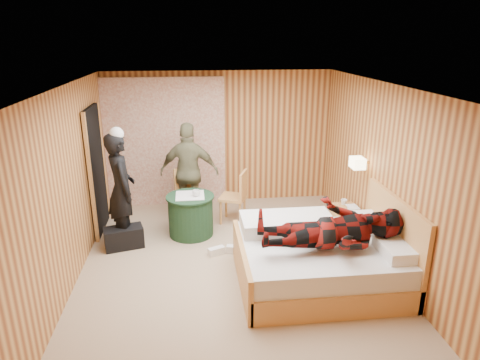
{
  "coord_description": "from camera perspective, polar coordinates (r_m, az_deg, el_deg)",
  "views": [
    {
      "loc": [
        -0.51,
        -5.4,
        3.09
      ],
      "look_at": [
        0.18,
        0.59,
        1.05
      ],
      "focal_mm": 32.0,
      "sensor_mm": 36.0,
      "label": 1
    }
  ],
  "objects": [
    {
      "name": "floor",
      "position": [
        6.24,
        -1.04,
        -11.0
      ],
      "size": [
        4.2,
        5.0,
        0.01
      ],
      "primitive_type": "cube",
      "color": "tan",
      "rests_on": "ground"
    },
    {
      "name": "ceiling",
      "position": [
        5.45,
        -1.19,
        12.48
      ],
      "size": [
        4.2,
        5.0,
        0.01
      ],
      "primitive_type": "cube",
      "color": "white",
      "rests_on": "wall_back"
    },
    {
      "name": "wall_back",
      "position": [
        8.12,
        -2.81,
        5.57
      ],
      "size": [
        4.2,
        0.02,
        2.5
      ],
      "primitive_type": "cube",
      "color": "tan",
      "rests_on": "floor"
    },
    {
      "name": "wall_left",
      "position": [
        5.92,
        -21.79,
        -0.8
      ],
      "size": [
        0.02,
        5.0,
        2.5
      ],
      "primitive_type": "cube",
      "color": "tan",
      "rests_on": "floor"
    },
    {
      "name": "wall_right",
      "position": [
        6.27,
        18.37,
        0.65
      ],
      "size": [
        0.02,
        5.0,
        2.5
      ],
      "primitive_type": "cube",
      "color": "tan",
      "rests_on": "floor"
    },
    {
      "name": "curtain",
      "position": [
        8.07,
        -9.9,
        4.85
      ],
      "size": [
        2.2,
        0.08,
        2.4
      ],
      "primitive_type": "cube",
      "color": "beige",
      "rests_on": "floor"
    },
    {
      "name": "doorway",
      "position": [
        7.27,
        -18.59,
        1.19
      ],
      "size": [
        0.06,
        0.9,
        2.05
      ],
      "primitive_type": "cube",
      "color": "black",
      "rests_on": "floor"
    },
    {
      "name": "wall_lamp",
      "position": [
        6.58,
        15.42,
        2.22
      ],
      "size": [
        0.26,
        0.24,
        0.16
      ],
      "color": "gold",
      "rests_on": "wall_right"
    },
    {
      "name": "bed",
      "position": [
        5.77,
        10.87,
        -10.26
      ],
      "size": [
        2.1,
        1.66,
        1.14
      ],
      "color": "tan",
      "rests_on": "floor"
    },
    {
      "name": "nightstand",
      "position": [
        7.07,
        13.84,
        -5.45
      ],
      "size": [
        0.39,
        0.53,
        0.51
      ],
      "color": "tan",
      "rests_on": "floor"
    },
    {
      "name": "round_table",
      "position": [
        6.98,
        -6.59,
        -4.63
      ],
      "size": [
        0.77,
        0.77,
        0.68
      ],
      "color": "#1B3C21",
      "rests_on": "floor"
    },
    {
      "name": "chair_far",
      "position": [
        7.47,
        -6.92,
        -1.41
      ],
      "size": [
        0.55,
        0.55,
        0.93
      ],
      "rotation": [
        0.0,
        0.0,
        0.41
      ],
      "color": "tan",
      "rests_on": "floor"
    },
    {
      "name": "chair_near",
      "position": [
        7.31,
        -0.37,
        -1.75
      ],
      "size": [
        0.54,
        0.54,
        0.93
      ],
      "rotation": [
        0.0,
        0.0,
        -1.93
      ],
      "color": "tan",
      "rests_on": "floor"
    },
    {
      "name": "duffel_bag",
      "position": [
        6.83,
        -15.21,
        -7.4
      ],
      "size": [
        0.63,
        0.44,
        0.32
      ],
      "primitive_type": "cube",
      "rotation": [
        0.0,
        0.0,
        0.26
      ],
      "color": "black",
      "rests_on": "floor"
    },
    {
      "name": "sneaker_left",
      "position": [
        6.44,
        -3.17,
        -9.43
      ],
      "size": [
        0.27,
        0.19,
        0.11
      ],
      "primitive_type": "cube",
      "rotation": [
        0.0,
        0.0,
        0.41
      ],
      "color": "silver",
      "rests_on": "floor"
    },
    {
      "name": "sneaker_right",
      "position": [
        6.48,
        -0.7,
        -9.22
      ],
      "size": [
        0.27,
        0.16,
        0.11
      ],
      "primitive_type": "cube",
      "rotation": [
        0.0,
        0.0,
        -0.25
      ],
      "color": "silver",
      "rests_on": "floor"
    },
    {
      "name": "woman_standing",
      "position": [
        6.75,
        -15.54,
        -1.17
      ],
      "size": [
        0.6,
        0.74,
        1.75
      ],
      "primitive_type": "imported",
      "rotation": [
        0.0,
        0.0,
        1.9
      ],
      "color": "black",
      "rests_on": "floor"
    },
    {
      "name": "man_at_table",
      "position": [
        7.4,
        -6.76,
        1.04
      ],
      "size": [
        1.06,
        0.57,
        1.72
      ],
      "primitive_type": "imported",
      "rotation": [
        0.0,
        0.0,
        2.99
      ],
      "color": "brown",
      "rests_on": "floor"
    },
    {
      "name": "man_on_bed",
      "position": [
        5.29,
        12.33,
        -5.03
      ],
      "size": [
        0.86,
        0.67,
        1.77
      ],
      "primitive_type": "imported",
      "rotation": [
        0.0,
        1.57,
        0.0
      ],
      "color": "#640D09",
      "rests_on": "bed"
    },
    {
      "name": "book_lower",
      "position": [
        6.93,
        14.14,
        -3.69
      ],
      "size": [
        0.22,
        0.26,
        0.02
      ],
      "primitive_type": "imported",
      "rotation": [
        0.0,
        0.0,
        -0.26
      ],
      "color": "silver",
      "rests_on": "nightstand"
    },
    {
      "name": "book_upper",
      "position": [
        6.93,
        14.15,
        -3.54
      ],
      "size": [
        0.18,
        0.23,
        0.02
      ],
      "primitive_type": "imported",
      "rotation": [
        0.0,
        0.0,
        0.05
      ],
      "color": "silver",
      "rests_on": "nightstand"
    },
    {
      "name": "cup_nightstand",
      "position": [
        7.08,
        13.67,
        -2.87
      ],
      "size": [
        0.1,
        0.1,
        0.09
      ],
      "primitive_type": "imported",
      "rotation": [
        0.0,
        0.0,
        -0.05
      ],
      "color": "silver",
      "rests_on": "nightstand"
    },
    {
      "name": "cup_table",
      "position": [
        6.79,
        -5.86,
        -1.75
      ],
      "size": [
        0.14,
        0.14,
        0.1
      ],
      "primitive_type": "imported",
      "rotation": [
        0.0,
        0.0,
        -0.15
      ],
      "color": "silver",
      "rests_on": "round_table"
    }
  ]
}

